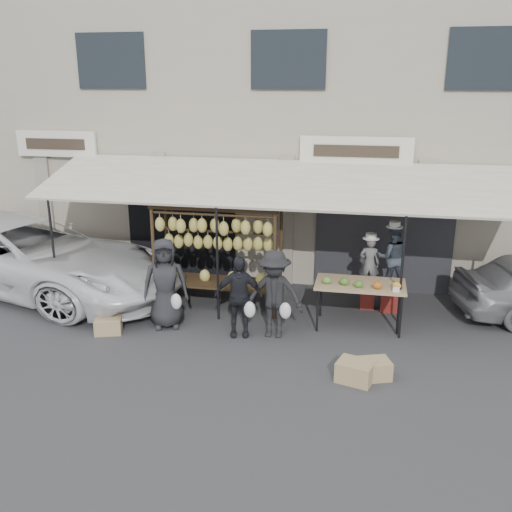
{
  "coord_description": "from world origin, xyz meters",
  "views": [
    {
      "loc": [
        1.81,
        -9.06,
        4.66
      ],
      "look_at": [
        -0.28,
        1.4,
        1.3
      ],
      "focal_mm": 40.0,
      "sensor_mm": 36.0,
      "label": 1
    }
  ],
  "objects": [
    {
      "name": "crate_near_b",
      "position": [
        2.06,
        -0.62,
        0.15
      ],
      "size": [
        0.62,
        0.54,
        0.31
      ],
      "primitive_type": "cube",
      "rotation": [
        0.0,
        0.0,
        0.34
      ],
      "color": "tan",
      "rests_on": "ground_plane"
    },
    {
      "name": "ground_plane",
      "position": [
        0.0,
        0.0,
        0.0
      ],
      "size": [
        90.0,
        90.0,
        0.0
      ],
      "primitive_type": "plane",
      "color": "#2D2D30"
    },
    {
      "name": "stool_right",
      "position": [
        2.37,
        2.29,
        0.24
      ],
      "size": [
        0.44,
        0.44,
        0.49
      ],
      "primitive_type": "cube",
      "rotation": [
        0.0,
        0.0,
        -0.33
      ],
      "color": "maroon",
      "rests_on": "ground_plane"
    },
    {
      "name": "banana_rack",
      "position": [
        -1.16,
        1.73,
        1.57
      ],
      "size": [
        2.6,
        0.9,
        2.24
      ],
      "color": "black",
      "rests_on": "ground_plane"
    },
    {
      "name": "customer_right",
      "position": [
        0.22,
        0.6,
        0.84
      ],
      "size": [
        1.08,
        0.63,
        1.67
      ],
      "primitive_type": "imported",
      "rotation": [
        0.0,
        0.0,
        -0.01
      ],
      "color": "black",
      "rests_on": "ground_plane"
    },
    {
      "name": "crate_far",
      "position": [
        -2.89,
        0.12,
        0.15
      ],
      "size": [
        0.59,
        0.51,
        0.3
      ],
      "primitive_type": "cube",
      "rotation": [
        0.0,
        0.0,
        0.32
      ],
      "color": "tan",
      "rests_on": "ground_plane"
    },
    {
      "name": "produce_table",
      "position": [
        1.77,
        1.31,
        0.87
      ],
      "size": [
        1.7,
        0.9,
        1.04
      ],
      "color": "tan",
      "rests_on": "ground_plane"
    },
    {
      "name": "crate_near_a",
      "position": [
        1.77,
        -0.79,
        0.17
      ],
      "size": [
        0.66,
        0.57,
        0.34
      ],
      "primitive_type": "cube",
      "rotation": [
        0.0,
        0.0,
        -0.29
      ],
      "color": "tan",
      "rests_on": "ground_plane"
    },
    {
      "name": "customer_left",
      "position": [
        -1.9,
        0.64,
        0.88
      ],
      "size": [
        1.0,
        0.82,
        1.77
      ],
      "primitive_type": "imported",
      "rotation": [
        0.0,
        0.0,
        0.34
      ],
      "color": "#242427",
      "rests_on": "ground_plane"
    },
    {
      "name": "shophouse",
      "position": [
        -0.0,
        6.5,
        3.65
      ],
      "size": [
        24.0,
        6.15,
        7.3
      ],
      "color": "gray",
      "rests_on": "ground_plane"
    },
    {
      "name": "stool_left",
      "position": [
        1.92,
        2.35,
        0.2
      ],
      "size": [
        0.33,
        0.33,
        0.41
      ],
      "primitive_type": "cube",
      "rotation": [
        0.0,
        0.0,
        0.15
      ],
      "color": "maroon",
      "rests_on": "ground_plane"
    },
    {
      "name": "awning",
      "position": [
        0.01,
        2.28,
        2.57
      ],
      "size": [
        10.0,
        2.35,
        2.92
      ],
      "color": "beige",
      "rests_on": "ground_plane"
    },
    {
      "name": "van",
      "position": [
        -5.98,
        2.14,
        1.18
      ],
      "size": [
        6.18,
        4.11,
        2.37
      ],
      "primitive_type": "imported",
      "rotation": [
        0.0,
        0.0,
        1.29
      ],
      "color": "white",
      "rests_on": "ground_plane"
    },
    {
      "name": "customer_mid",
      "position": [
        -0.44,
        0.53,
        0.77
      ],
      "size": [
        0.96,
        0.54,
        1.55
      ],
      "primitive_type": "imported",
      "rotation": [
        0.0,
        0.0,
        0.19
      ],
      "color": "black",
      "rests_on": "ground_plane"
    },
    {
      "name": "vendor_right",
      "position": [
        2.37,
        2.29,
        1.16
      ],
      "size": [
        0.71,
        0.58,
        1.34
      ],
      "primitive_type": "imported",
      "rotation": [
        0.0,
        0.0,
        3.26
      ],
      "color": "#363E4A",
      "rests_on": "stool_right"
    },
    {
      "name": "vendor_left",
      "position": [
        1.92,
        2.35,
        0.98
      ],
      "size": [
        0.43,
        0.29,
        1.14
      ],
      "primitive_type": "imported",
      "rotation": [
        0.0,
        0.0,
        3.11
      ],
      "color": "slate",
      "rests_on": "stool_left"
    }
  ]
}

